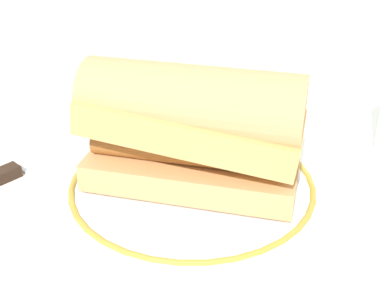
{
  "coord_description": "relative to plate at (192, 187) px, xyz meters",
  "views": [
    {
      "loc": [
        0.22,
        -0.38,
        0.29
      ],
      "look_at": [
        0.02,
        -0.0,
        0.04
      ],
      "focal_mm": 49.46,
      "sensor_mm": 36.0,
      "label": 1
    }
  ],
  "objects": [
    {
      "name": "ground_plane",
      "position": [
        -0.02,
        0.0,
        -0.01
      ],
      "size": [
        1.5,
        1.5,
        0.0
      ],
      "primitive_type": "plane",
      "color": "silver"
    },
    {
      "name": "plate",
      "position": [
        0.0,
        0.0,
        0.0
      ],
      "size": [
        0.25,
        0.25,
        0.01
      ],
      "color": "white",
      "rests_on": "ground_plane"
    },
    {
      "name": "sausage_sandwich",
      "position": [
        0.0,
        0.0,
        0.07
      ],
      "size": [
        0.21,
        0.13,
        0.12
      ],
      "rotation": [
        0.0,
        0.0,
        0.24
      ],
      "color": "tan",
      "rests_on": "plate"
    },
    {
      "name": "butter_knife",
      "position": [
        -0.17,
        -0.04,
        -0.0
      ],
      "size": [
        0.06,
        0.15,
        0.01
      ],
      "color": "silver",
      "rests_on": "ground_plane"
    }
  ]
}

